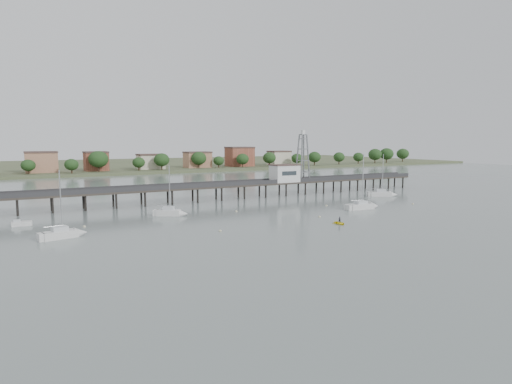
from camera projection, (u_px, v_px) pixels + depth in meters
The scene contains 13 objects.
ground_plane at pixel (361, 249), 64.27m from camera, with size 500.00×500.00×0.00m, color slate.
pier at pixel (207, 187), 115.95m from camera, with size 150.00×5.00×5.50m.
pier_building at pixel (285, 173), 127.63m from camera, with size 8.40×5.40×5.30m.
lattice_tower at pixel (303, 158), 130.24m from camera, with size 3.20×3.20×15.50m.
sailboat_d at pixel (365, 206), 102.64m from camera, with size 8.62×3.15×13.94m.
sailboat_a at pixel (67, 234), 71.95m from camera, with size 7.49×3.61×12.01m.
sailboat_e at pixel (385, 194), 125.99m from camera, with size 7.93×6.09×13.08m.
sailboat_b at pixel (173, 213), 92.98m from camera, with size 6.84×5.50×11.51m.
white_tender at pixel (21, 224), 81.92m from camera, with size 3.55×1.49×1.38m.
yellow_dinghy at pixel (339, 224), 83.83m from camera, with size 2.08×0.60×2.91m, color yellow.
dinghy_occupant at pixel (339, 224), 83.83m from camera, with size 0.44×1.22×0.29m, color black.
mooring_buoys at pixel (277, 214), 94.28m from camera, with size 78.89×18.58×0.39m.
far_shore at pixel (99, 165), 272.47m from camera, with size 500.00×170.00×10.40m.
Camera 1 is at (-44.20, -47.32, 16.13)m, focal length 30.00 mm.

